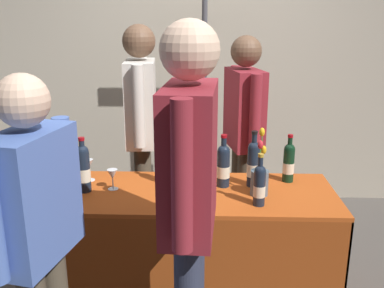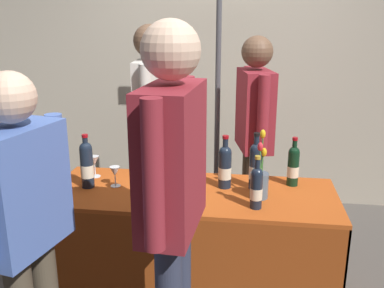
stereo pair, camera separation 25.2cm
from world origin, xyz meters
The scene contains 17 objects.
back_partition centered at (0.00, 1.74, 1.31)m, with size 6.58×0.12×2.63m, color #B2A893.
tasting_table centered at (0.00, 0.00, 0.52)m, with size 1.74×0.67×0.75m.
featured_wine_bottle centered at (0.19, 0.09, 0.89)m, with size 0.08×0.08×0.33m.
display_bottle_0 centered at (0.38, 0.10, 0.90)m, with size 0.08×0.08×0.35m.
display_bottle_1 centered at (0.61, 0.19, 0.88)m, with size 0.07×0.07×0.31m.
display_bottle_2 centered at (0.38, -0.18, 0.87)m, with size 0.07×0.07×0.30m.
display_bottle_3 centered at (-0.14, 0.10, 0.90)m, with size 0.07×0.07×0.35m.
display_bottle_4 centered at (-0.65, -0.02, 0.90)m, with size 0.08×0.08×0.34m.
wine_glass_near_vendor centered at (-0.67, 0.16, 0.85)m, with size 0.07×0.07×0.14m.
wine_glass_mid centered at (-0.49, 0.02, 0.84)m, with size 0.06×0.06×0.13m.
wine_glass_near_taster centered at (-0.06, -0.20, 0.84)m, with size 0.07×0.07×0.13m.
flower_vase centered at (0.40, -0.03, 0.85)m, with size 0.11×0.12×0.40m.
vendor_presenter centered at (0.36, 0.73, 0.99)m, with size 0.30×0.58×1.64m.
vendor_assistant centered at (-0.40, 0.68, 1.05)m, with size 0.25×0.64×1.72m.
taster_foreground_right centered at (0.02, -0.71, 1.08)m, with size 0.24×0.64×1.76m.
taster_foreground_left centered at (-0.63, -0.81, 0.93)m, with size 0.29×0.58×1.56m.
booth_signpost centered at (0.06, 1.07, 1.32)m, with size 0.63×0.04×2.11m.
Camera 1 is at (0.09, -2.42, 1.77)m, focal length 40.22 mm.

